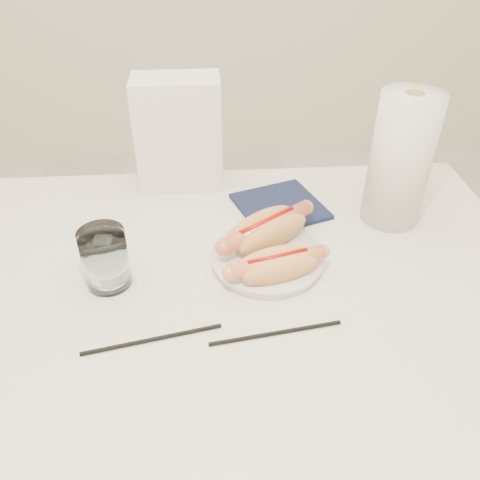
{
  "coord_description": "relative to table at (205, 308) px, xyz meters",
  "views": [
    {
      "loc": [
        0.02,
        -0.64,
        1.31
      ],
      "look_at": [
        0.07,
        0.03,
        0.82
      ],
      "focal_mm": 36.96,
      "sensor_mm": 36.0,
      "label": 1
    }
  ],
  "objects": [
    {
      "name": "hotdog_right",
      "position": [
        0.13,
        -0.01,
        0.1
      ],
      "size": [
        0.17,
        0.1,
        0.05
      ],
      "rotation": [
        0.0,
        0.0,
        0.27
      ],
      "color": "#E99B5B",
      "rests_on": "plate"
    },
    {
      "name": "table",
      "position": [
        0.0,
        0.0,
        0.0
      ],
      "size": [
        1.2,
        0.8,
        0.75
      ],
      "color": "silver",
      "rests_on": "ground"
    },
    {
      "name": "plate",
      "position": [
        0.12,
        0.05,
        0.07
      ],
      "size": [
        0.26,
        0.26,
        0.02
      ],
      "primitive_type": "cylinder",
      "rotation": [
        0.0,
        0.0,
        0.41
      ],
      "color": "white",
      "rests_on": "table"
    },
    {
      "name": "water_glass",
      "position": [
        -0.16,
        0.01,
        0.11
      ],
      "size": [
        0.08,
        0.08,
        0.11
      ],
      "primitive_type": "cylinder",
      "color": "white",
      "rests_on": "table"
    },
    {
      "name": "napkin_box",
      "position": [
        -0.04,
        0.35,
        0.18
      ],
      "size": [
        0.18,
        0.1,
        0.24
      ],
      "primitive_type": "cube",
      "rotation": [
        0.0,
        0.0,
        -0.0
      ],
      "color": "silver",
      "rests_on": "table"
    },
    {
      "name": "paper_towel_roll",
      "position": [
        0.38,
        0.18,
        0.19
      ],
      "size": [
        0.15,
        0.15,
        0.26
      ],
      "primitive_type": "cylinder",
      "rotation": [
        0.0,
        0.0,
        -0.43
      ],
      "color": "silver",
      "rests_on": "table"
    },
    {
      "name": "chopstick_far",
      "position": [
        0.11,
        -0.13,
        0.06
      ],
      "size": [
        0.21,
        0.04,
        0.01
      ],
      "primitive_type": "cylinder",
      "rotation": [
        0.0,
        1.57,
        0.15
      ],
      "color": "black",
      "rests_on": "table"
    },
    {
      "name": "chopstick_near",
      "position": [
        -0.08,
        -0.12,
        0.06
      ],
      "size": [
        0.21,
        0.05,
        0.01
      ],
      "primitive_type": "cylinder",
      "rotation": [
        0.0,
        1.57,
        0.2
      ],
      "color": "black",
      "rests_on": "table"
    },
    {
      "name": "navy_napkin",
      "position": [
        0.16,
        0.23,
        0.06
      ],
      "size": [
        0.21,
        0.21,
        0.01
      ],
      "primitive_type": "cube",
      "rotation": [
        0.0,
        0.0,
        0.34
      ],
      "color": "#111936",
      "rests_on": "table"
    },
    {
      "name": "hotdog_left",
      "position": [
        0.12,
        0.09,
        0.1
      ],
      "size": [
        0.18,
        0.16,
        0.05
      ],
      "rotation": [
        0.0,
        0.0,
        0.62
      ],
      "color": "tan",
      "rests_on": "plate"
    }
  ]
}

